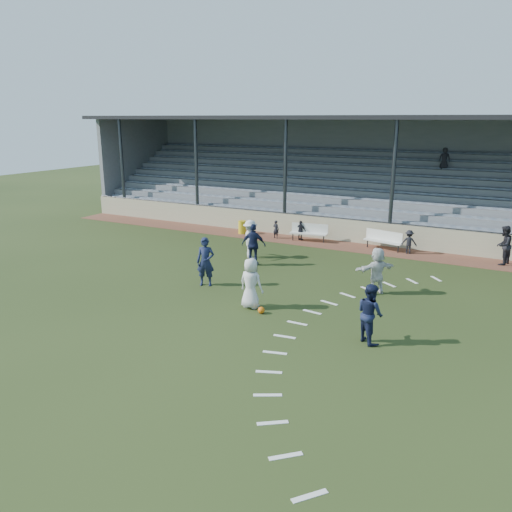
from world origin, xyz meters
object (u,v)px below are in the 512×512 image
at_px(trash_bin, 242,227).
at_px(football, 261,310).
at_px(player_white_lead, 251,283).
at_px(player_navy_lead, 206,262).
at_px(bench_left, 309,231).
at_px(official, 504,245).
at_px(bench_right, 384,238).

distance_m(trash_bin, football, 12.23).
bearing_deg(football, player_white_lead, 150.80).
bearing_deg(player_white_lead, player_navy_lead, -22.31).
distance_m(trash_bin, player_navy_lead, 9.29).
height_order(trash_bin, player_white_lead, player_white_lead).
bearing_deg(bench_left, official, -9.31).
bearing_deg(player_navy_lead, bench_left, 63.14).
height_order(player_white_lead, official, official).
xyz_separation_m(football, official, (6.99, 10.38, 0.80)).
xyz_separation_m(bench_left, player_white_lead, (1.89, -10.09, 0.32)).
height_order(bench_right, official, official).
xyz_separation_m(trash_bin, official, (13.55, 0.06, 0.53)).
relative_size(player_navy_lead, official, 1.09).
relative_size(football, player_white_lead, 0.13).
xyz_separation_m(bench_right, official, (5.46, -0.15, 0.33)).
xyz_separation_m(bench_left, player_navy_lead, (-0.86, -8.79, 0.39)).
xyz_separation_m(bench_right, football, (-1.53, -10.53, -0.47)).
distance_m(bench_left, player_white_lead, 10.27).
xyz_separation_m(football, player_navy_lead, (-3.33, 1.63, 0.86)).
xyz_separation_m(bench_right, trash_bin, (-8.10, -0.21, -0.19)).
xyz_separation_m(bench_right, player_navy_lead, (-4.86, -8.90, 0.39)).
distance_m(football, player_navy_lead, 3.80).
xyz_separation_m(trash_bin, football, (6.57, -10.32, -0.27)).
xyz_separation_m(player_white_lead, player_navy_lead, (-2.75, 1.30, 0.07)).
distance_m(bench_right, player_navy_lead, 10.15).
bearing_deg(player_navy_lead, official, 19.02).
height_order(bench_right, player_navy_lead, player_navy_lead).
bearing_deg(football, bench_right, 81.73).
height_order(trash_bin, football, trash_bin).
relative_size(trash_bin, official, 0.41).
bearing_deg(bench_right, bench_left, -165.02).
height_order(bench_left, player_navy_lead, player_navy_lead).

